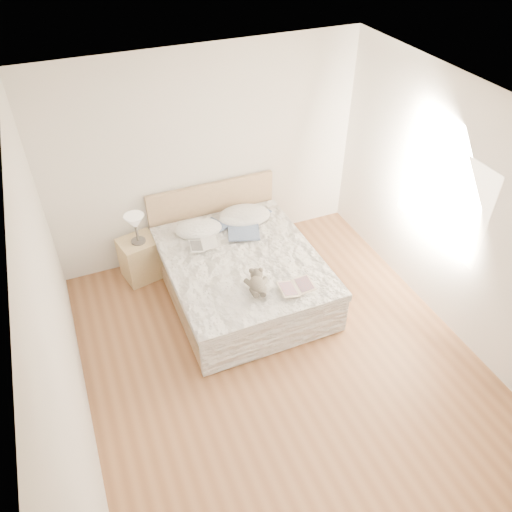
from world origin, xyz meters
The scene contains 17 objects.
floor centered at (0.00, 0.00, 0.00)m, with size 4.00×4.50×0.00m, color brown.
ceiling centered at (0.00, 0.00, 2.70)m, with size 4.00×4.50×0.00m, color white.
wall_back centered at (0.00, 2.25, 1.35)m, with size 4.00×0.02×2.70m, color silver.
wall_front centered at (0.00, -2.25, 1.35)m, with size 4.00×0.02×2.70m, color silver.
wall_left centered at (-2.00, 0.00, 1.35)m, with size 0.02×4.50×2.70m, color silver.
wall_right centered at (2.00, 0.00, 1.35)m, with size 0.02×4.50×2.70m, color silver.
window centered at (1.99, 0.30, 1.45)m, with size 0.02×1.30×1.10m, color white.
bed centered at (0.00, 1.19, 0.31)m, with size 1.72×2.14×1.00m.
nightstand centered at (-1.06, 1.96, 0.28)m, with size 0.45×0.40×0.56m, color tan.
table_lamp centered at (-1.04, 1.94, 0.84)m, with size 0.27×0.27×0.38m.
pillow_left centered at (-0.31, 1.80, 0.64)m, with size 0.58×0.41×0.17m, color white.
pillow_middle centered at (0.27, 1.82, 0.64)m, with size 0.56×0.39×0.17m, color white.
pillow_right centered at (0.33, 1.85, 0.64)m, with size 0.66×0.47×0.20m, color white.
blouse centered at (0.22, 1.63, 0.63)m, with size 0.61×0.65×0.02m, color #3D4E6F, non-canonical shape.
photo_book centered at (-0.35, 1.48, 0.63)m, with size 0.36×0.24×0.03m, color white.
childrens_book centered at (0.33, 0.38, 0.63)m, with size 0.39×0.27×0.03m, color beige.
teddy_bear centered at (-0.07, 0.49, 0.65)m, with size 0.23×0.32×0.17m, color #5A5347, non-canonical shape.
Camera 1 is at (-1.60, -3.11, 4.27)m, focal length 35.00 mm.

